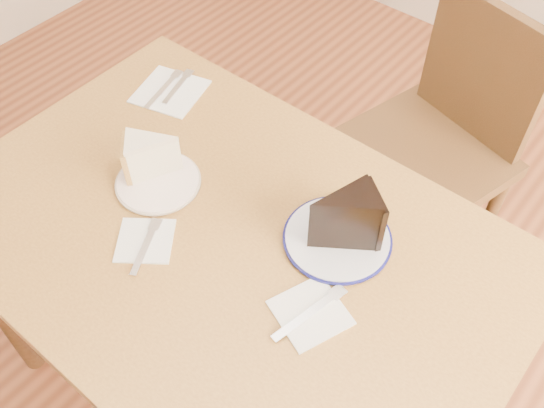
{
  "coord_description": "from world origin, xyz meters",
  "views": [
    {
      "loc": [
        0.54,
        -0.51,
        1.75
      ],
      "look_at": [
        0.05,
        0.09,
        0.8
      ],
      "focal_mm": 40.0,
      "sensor_mm": 36.0,
      "label": 1
    }
  ],
  "objects": [
    {
      "name": "napkin_navy",
      "position": [
        0.24,
        -0.03,
        0.75
      ],
      "size": [
        0.16,
        0.16,
        0.0
      ],
      "primitive_type": "cube",
      "rotation": [
        0.0,
        0.0,
        -0.37
      ],
      "color": "white",
      "rests_on": "table"
    },
    {
      "name": "knife_navy",
      "position": [
        0.24,
        -0.04,
        0.76
      ],
      "size": [
        0.05,
        0.17,
        0.0
      ],
      "primitive_type": "cube",
      "rotation": [
        0.0,
        0.0,
        -0.2
      ],
      "color": "silver",
      "rests_on": "napkin_navy"
    },
    {
      "name": "table",
      "position": [
        0.0,
        0.0,
        0.65
      ],
      "size": [
        1.2,
        0.8,
        0.75
      ],
      "color": "brown",
      "rests_on": "ground"
    },
    {
      "name": "fork_spare",
      "position": [
        -0.41,
        0.27,
        0.76
      ],
      "size": [
        0.05,
        0.14,
        0.0
      ],
      "primitive_type": "cube",
      "rotation": [
        0.0,
        0.0,
        0.3
      ],
      "color": "silver",
      "rests_on": "napkin_spare"
    },
    {
      "name": "napkin_spare",
      "position": [
        -0.41,
        0.25,
        0.75
      ],
      "size": [
        0.19,
        0.19,
        0.0
      ],
      "primitive_type": "cube",
      "rotation": [
        0.0,
        0.0,
        0.27
      ],
      "color": "white",
      "rests_on": "table"
    },
    {
      "name": "chair_far",
      "position": [
        0.11,
        0.75,
        0.5
      ],
      "size": [
        0.54,
        0.54,
        0.9
      ],
      "rotation": [
        0.0,
        0.0,
        2.88
      ],
      "color": "black",
      "rests_on": "ground"
    },
    {
      "name": "knife_spare",
      "position": [
        -0.43,
        0.24,
        0.76
      ],
      "size": [
        0.05,
        0.16,
        0.0
      ],
      "primitive_type": "cube",
      "rotation": [
        0.0,
        0.0,
        0.25
      ],
      "color": "silver",
      "rests_on": "napkin_spare"
    },
    {
      "name": "carrot_cake",
      "position": [
        -0.23,
        0.03,
        0.8
      ],
      "size": [
        0.13,
        0.13,
        0.09
      ],
      "primitive_type": null,
      "rotation": [
        0.0,
        0.0,
        -0.79
      ],
      "color": "beige",
      "rests_on": "plate_cream"
    },
    {
      "name": "plate_navy",
      "position": [
        0.18,
        0.14,
        0.76
      ],
      "size": [
        0.21,
        0.21,
        0.01
      ],
      "primitive_type": "cylinder",
      "color": "white",
      "rests_on": "table"
    },
    {
      "name": "fork_cream",
      "position": [
        -0.1,
        -0.13,
        0.76
      ],
      "size": [
        0.08,
        0.13,
        0.0
      ],
      "primitive_type": "cube",
      "rotation": [
        0.0,
        0.0,
        0.46
      ],
      "color": "silver",
      "rests_on": "napkin_cream"
    },
    {
      "name": "ground",
      "position": [
        0.0,
        0.0,
        0.0
      ],
      "size": [
        4.0,
        4.0,
        0.0
      ],
      "primitive_type": "plane",
      "color": "#532716",
      "rests_on": "ground"
    },
    {
      "name": "plate_cream",
      "position": [
        -0.21,
        0.01,
        0.76
      ],
      "size": [
        0.18,
        0.18,
        0.01
      ],
      "primitive_type": "cylinder",
      "color": "white",
      "rests_on": "table"
    },
    {
      "name": "chocolate_cake",
      "position": [
        0.19,
        0.13,
        0.82
      ],
      "size": [
        0.15,
        0.16,
        0.12
      ],
      "primitive_type": null,
      "rotation": [
        0.0,
        0.0,
        2.52
      ],
      "color": "black",
      "rests_on": "plate_navy"
    },
    {
      "name": "napkin_cream",
      "position": [
        -0.12,
        -0.11,
        0.75
      ],
      "size": [
        0.16,
        0.16,
        0.0
      ],
      "primitive_type": "cube",
      "rotation": [
        0.0,
        0.0,
        0.65
      ],
      "color": "white",
      "rests_on": "table"
    }
  ]
}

